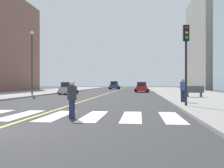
{
  "coord_description": "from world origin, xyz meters",
  "views": [
    {
      "loc": [
        4.86,
        -7.41,
        1.56
      ],
      "look_at": [
        0.33,
        32.9,
        1.42
      ],
      "focal_mm": 39.41,
      "sensor_mm": 36.0,
      "label": 1
    }
  ],
  "objects": [
    {
      "name": "pedestrian_waiting_east",
      "position": [
        8.1,
        11.44,
        1.13
      ],
      "size": [
        0.44,
        0.44,
        1.77
      ],
      "rotation": [
        0.0,
        0.0,
        2.4
      ],
      "color": "#232847",
      "rests_on": "sidewalk_kerb_east"
    },
    {
      "name": "traffic_light_near_corner",
      "position": [
        7.78,
        8.52,
        3.7
      ],
      "size": [
        0.36,
        0.41,
        5.07
      ],
      "rotation": [
        0.0,
        0.0,
        3.14
      ],
      "color": "black",
      "rests_on": "sidewalk_kerb_east"
    },
    {
      "name": "park_bench",
      "position": [
        10.42,
        18.39,
        0.69
      ],
      "size": [
        1.82,
        0.64,
        1.12
      ],
      "rotation": [
        0.0,
        0.0,
        1.62
      ],
      "color": "#47474C",
      "rests_on": "sidewalk_kerb_east"
    },
    {
      "name": "lane_divider_paint",
      "position": [
        0.0,
        40.0,
        0.01
      ],
      "size": [
        0.16,
        80.0,
        0.01
      ],
      "primitive_type": "cube",
      "color": "yellow",
      "rests_on": "ground"
    },
    {
      "name": "street_lamp",
      "position": [
        -8.59,
        22.13,
        4.8
      ],
      "size": [
        0.44,
        0.44,
        7.95
      ],
      "color": "#38383D",
      "rests_on": "sidewalk_kerb_west"
    },
    {
      "name": "car_blue_second",
      "position": [
        -1.55,
        55.11,
        0.95
      ],
      "size": [
        2.87,
        4.58,
        2.04
      ],
      "rotation": [
        0.0,
        0.0,
        0.01
      ],
      "color": "#2D479E",
      "rests_on": "ground"
    },
    {
      "name": "sidewalk_kerb_east",
      "position": [
        12.2,
        20.0,
        0.07
      ],
      "size": [
        10.0,
        120.0,
        0.15
      ],
      "primitive_type": "cube",
      "color": "gray",
      "rests_on": "ground"
    },
    {
      "name": "car_silver_third",
      "position": [
        -5.08,
        26.03,
        0.79
      ],
      "size": [
        2.44,
        3.84,
        1.7
      ],
      "rotation": [
        0.0,
        0.0,
        0.03
      ],
      "color": "#B7B7BC",
      "rests_on": "ground"
    },
    {
      "name": "pedestrian_crossing",
      "position": [
        1.9,
        3.12,
        0.91
      ],
      "size": [
        0.41,
        0.41,
        1.66
      ],
      "rotation": [
        0.0,
        0.0,
        1.34
      ],
      "color": "#232847",
      "rests_on": "ground"
    },
    {
      "name": "car_red_nearest",
      "position": [
        5.17,
        35.31,
        0.82
      ],
      "size": [
        2.53,
        3.99,
        1.76
      ],
      "rotation": [
        0.0,
        0.0,
        3.17
      ],
      "color": "red",
      "rests_on": "ground"
    },
    {
      "name": "crosswalk_paint",
      "position": [
        0.0,
        4.0,
        0.01
      ],
      "size": [
        13.5,
        4.0,
        0.01
      ],
      "color": "silver",
      "rests_on": "ground"
    }
  ]
}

